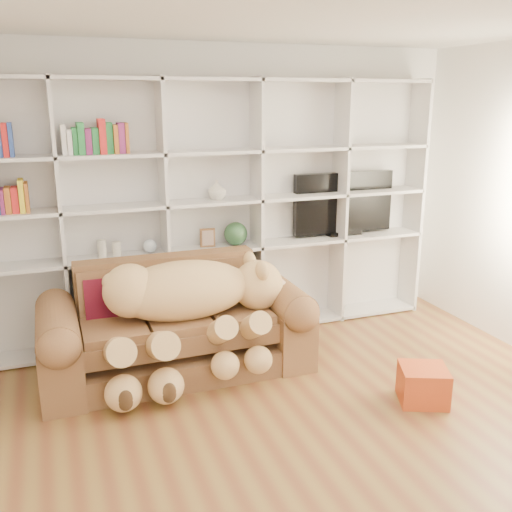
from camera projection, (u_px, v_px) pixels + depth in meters
name	position (u px, v px, depth m)	size (l,w,h in m)	color
floor	(320.00, 473.00, 3.48)	(5.00, 5.00, 0.00)	brown
wall_back	(206.00, 193.00, 5.38)	(5.00, 0.02, 2.70)	white
bookshelf	(184.00, 201.00, 5.19)	(4.43, 0.35, 2.40)	silver
sofa	(176.00, 331.00, 4.74)	(2.17, 0.94, 0.91)	brown
teddy_bear	(188.00, 304.00, 4.52)	(1.63, 0.89, 0.95)	#DCB76E
throw_pillow	(107.00, 299.00, 4.62)	(0.35, 0.11, 0.35)	#550E1A
gift_box	(423.00, 385.00, 4.28)	(0.34, 0.32, 0.27)	#BA4218
tv	(343.00, 204.00, 5.76)	(1.08, 0.18, 0.64)	black
picture_frame	(208.00, 238.00, 5.29)	(0.14, 0.03, 0.18)	brown
green_vase	(236.00, 234.00, 5.38)	(0.22, 0.22, 0.22)	#2B542F
figurine_tall	(102.00, 249.00, 4.98)	(0.08, 0.08, 0.16)	beige
figurine_short	(117.00, 249.00, 5.02)	(0.08, 0.08, 0.13)	beige
snow_globe	(150.00, 246.00, 5.12)	(0.12, 0.12, 0.12)	silver
shelf_vase	(217.00, 190.00, 5.21)	(0.17, 0.17, 0.18)	beige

